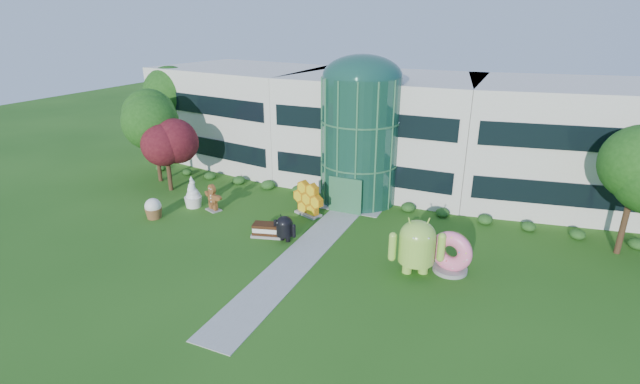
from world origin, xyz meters
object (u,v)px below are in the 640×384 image
at_px(donut, 452,251).
at_px(gingerbread, 213,197).
at_px(android_black, 285,227).
at_px(android_green, 417,243).

height_order(donut, gingerbread, donut).
distance_m(android_black, gingerbread, 7.82).
height_order(android_black, donut, donut).
bearing_deg(android_black, donut, 9.63).
xyz_separation_m(android_green, donut, (1.84, 1.00, -0.61)).
bearing_deg(gingerbread, android_green, 11.67).
bearing_deg(android_green, donut, 6.03).
xyz_separation_m(android_black, gingerbread, (-7.47, 2.31, 0.05)).
xyz_separation_m(donut, gingerbread, (-18.18, 1.86, -0.22)).
relative_size(android_black, donut, 0.79).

